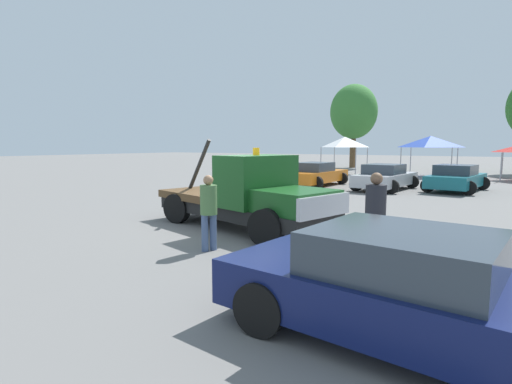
# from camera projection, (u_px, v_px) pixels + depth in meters

# --- Properties ---
(ground_plane) EXTENTS (160.00, 160.00, 0.00)m
(ground_plane) POSITION_uv_depth(u_px,v_px,m) (241.00, 228.00, 11.27)
(ground_plane) COLOR slate
(tow_truck) EXTENTS (6.10, 3.28, 2.51)m
(tow_truck) POSITION_uv_depth(u_px,v_px,m) (249.00, 198.00, 10.91)
(tow_truck) COLOR black
(tow_truck) RESTS_ON ground
(foreground_car) EXTENTS (4.98, 2.45, 1.34)m
(foreground_car) POSITION_uv_depth(u_px,v_px,m) (418.00, 291.00, 4.61)
(foreground_car) COLOR #0F194C
(foreground_car) RESTS_ON ground
(person_near_truck) EXTENTS (0.40, 0.40, 1.80)m
(person_near_truck) POSITION_uv_depth(u_px,v_px,m) (375.00, 211.00, 7.82)
(person_near_truck) COLOR #475B84
(person_near_truck) RESTS_ON ground
(person_at_hood) EXTENTS (0.37, 0.37, 1.68)m
(person_at_hood) POSITION_uv_depth(u_px,v_px,m) (209.00, 207.00, 8.74)
(person_at_hood) COLOR #475B84
(person_at_hood) RESTS_ON ground
(parked_car_orange) EXTENTS (2.52, 4.96, 1.34)m
(parked_car_orange) POSITION_uv_depth(u_px,v_px,m) (316.00, 174.00, 22.68)
(parked_car_orange) COLOR orange
(parked_car_orange) RESTS_ON ground
(parked_car_silver) EXTENTS (2.79, 4.72, 1.34)m
(parked_car_silver) POSITION_uv_depth(u_px,v_px,m) (385.00, 177.00, 20.65)
(parked_car_silver) COLOR #B7B7BC
(parked_car_silver) RESTS_ON ground
(parked_car_teal) EXTENTS (2.89, 4.62, 1.34)m
(parked_car_teal) POSITION_uv_depth(u_px,v_px,m) (456.00, 178.00, 20.03)
(parked_car_teal) COLOR #196670
(parked_car_teal) RESTS_ON ground
(canopy_tent_white) EXTENTS (2.91, 2.91, 2.95)m
(canopy_tent_white) POSITION_uv_depth(u_px,v_px,m) (345.00, 142.00, 31.89)
(canopy_tent_white) COLOR #9E9EA3
(canopy_tent_white) RESTS_ON ground
(canopy_tent_blue) EXTENTS (3.41, 3.41, 2.97)m
(canopy_tent_blue) POSITION_uv_depth(u_px,v_px,m) (430.00, 142.00, 29.19)
(canopy_tent_blue) COLOR #9E9EA3
(canopy_tent_blue) RESTS_ON ground
(tree_left) EXTENTS (4.67, 4.67, 8.33)m
(tree_left) POSITION_uv_depth(u_px,v_px,m) (354.00, 112.00, 40.01)
(tree_left) COLOR brown
(tree_left) RESTS_ON ground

